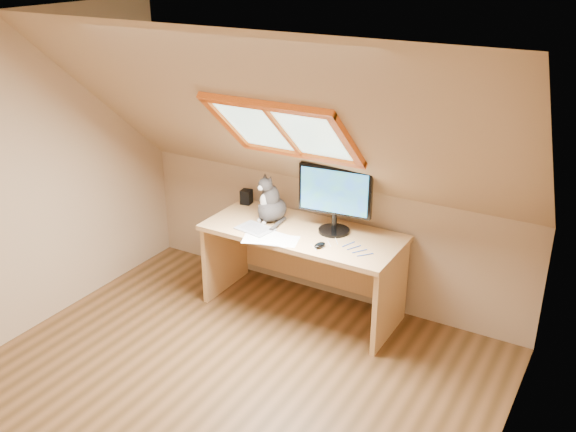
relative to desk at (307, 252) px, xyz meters
The scene contains 10 objects.
ground 1.53m from the desk, 88.81° to the right, with size 3.50×3.50×0.00m, color brown.
room_shell 1.80m from the desk, 88.88° to the right, with size 3.52×3.52×2.41m.
desk is the anchor object (origin of this frame).
monitor 0.58m from the desk, ahead, with size 0.58×0.25×0.54m.
cat 0.49m from the desk, behind, with size 0.31×0.33×0.41m.
desk_speaker 0.77m from the desk, 165.32° to the left, with size 0.09×0.09×0.13m, color black.
graphics_tablet 0.47m from the desk, 144.30° to the right, with size 0.28×0.20×0.01m, color #B2B2B7.
mouse 0.44m from the desk, 46.44° to the right, with size 0.06×0.11×0.03m, color black.
papers 0.42m from the desk, 114.47° to the right, with size 0.35×0.30×0.01m.
cables 0.51m from the desk, 24.18° to the right, with size 0.51×0.26×0.01m.
Camera 1 is at (2.17, -2.65, 2.82)m, focal length 40.00 mm.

